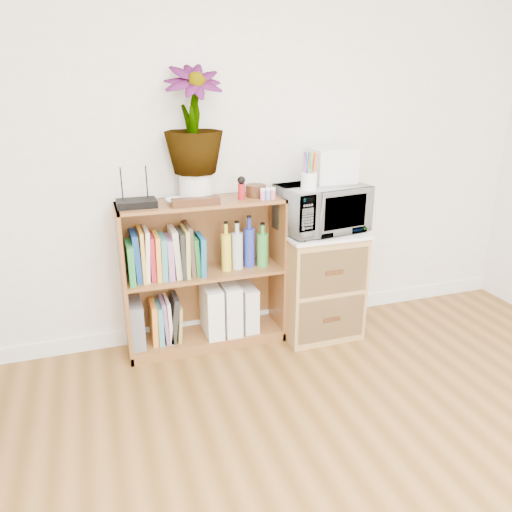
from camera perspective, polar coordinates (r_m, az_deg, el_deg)
name	(u,v)px	position (r m, az deg, el deg)	size (l,w,h in m)	color
skirting_board	(251,318)	(3.52, -0.61, -7.13)	(4.00, 0.02, 0.10)	white
bookshelf	(204,275)	(3.14, -5.94, -2.19)	(1.00, 0.30, 0.95)	brown
wicker_unit	(318,283)	(3.35, 7.05, -3.09)	(0.50, 0.45, 0.70)	#9E7542
microwave	(322,208)	(3.18, 7.51, 5.45)	(0.53, 0.36, 0.29)	white
pen_cup	(309,181)	(2.99, 6.06, 8.49)	(0.09, 0.09, 0.10)	white
small_appliance	(332,165)	(3.24, 8.67, 10.23)	(0.27, 0.22, 0.21)	silver
router	(137,203)	(2.92, -13.48, 5.88)	(0.22, 0.15, 0.04)	black
white_bowl	(177,201)	(2.93, -9.02, 6.19)	(0.13, 0.13, 0.03)	silver
plant_pot	(196,187)	(2.99, -6.88, 7.84)	(0.19, 0.19, 0.16)	silver
potted_plant	(193,120)	(2.94, -7.19, 15.15)	(0.34, 0.34, 0.60)	#307936
trinket_box	(196,202)	(2.88, -6.90, 6.17)	(0.28, 0.07, 0.04)	#361C0E
kokeshi_doll	(241,192)	(3.00, -1.68, 7.36)	(0.04, 0.04, 0.09)	#A41419
wooden_bowl	(256,191)	(3.08, -0.03, 7.48)	(0.12, 0.12, 0.07)	#371A0F
paint_jars	(268,195)	(3.01, 1.36, 6.97)	(0.11, 0.04, 0.05)	#D07390
file_box	(136,323)	(3.19, -13.56, -7.46)	(0.09, 0.23, 0.28)	slate
magazine_holder_left	(212,310)	(3.23, -5.10, -6.12)	(0.10, 0.26, 0.33)	white
magazine_holder_mid	(230,307)	(3.26, -3.04, -5.83)	(0.10, 0.26, 0.33)	white
magazine_holder_right	(247,307)	(3.30, -1.01, -5.81)	(0.09, 0.24, 0.30)	silver
cookbooks	(165,255)	(3.04, -10.35, 0.15)	(0.46, 0.20, 0.31)	#217F38
liquor_bottles	(257,243)	(3.17, 0.08, 1.50)	(0.47, 0.07, 0.32)	yellow
lower_books	(165,320)	(3.21, -10.33, -7.21)	(0.19, 0.19, 0.29)	orange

